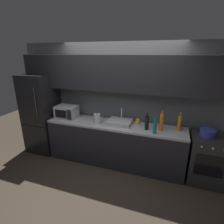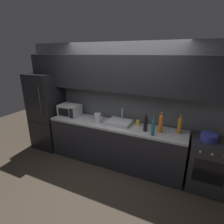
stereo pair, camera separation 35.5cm
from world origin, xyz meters
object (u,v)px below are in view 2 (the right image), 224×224
Objects in this scene: cooking_pot at (209,137)px; mug_yellow at (138,122)px; kettle at (98,118)px; wine_bottle_orange at (161,124)px; wine_bottle_amber at (180,126)px; microwave at (70,110)px; wine_bottle_dark at (146,124)px; refrigerator at (47,111)px; wine_bottle_teal at (153,128)px; oven_range at (207,164)px.

mug_yellow is at bearing 172.58° from cooking_pot.
kettle is 1.29m from wine_bottle_orange.
kettle is at bearing -164.71° from mug_yellow.
kettle is at bearing -174.88° from wine_bottle_amber.
microwave is at bearing -178.34° from wine_bottle_amber.
wine_bottle_dark is at bearing -176.06° from cooking_pot.
wine_bottle_amber is at bearing 1.63° from refrigerator.
kettle is at bearing -2.23° from refrigerator.
wine_bottle_orange is (2.05, -0.03, 0.03)m from microwave.
microwave is 1.75× the size of cooking_pot.
kettle is 2.13× the size of mug_yellow.
wine_bottle_amber is (2.37, 0.07, 0.01)m from microwave.
kettle is at bearing 173.39° from wine_bottle_teal.
wine_bottle_teal is (-0.94, -0.19, 0.60)m from oven_range.
microwave is at bearing 174.45° from kettle.
oven_range is at bearing -0.02° from refrigerator.
wine_bottle_teal is 0.98× the size of wine_bottle_amber.
oven_range is 1.13m from wine_bottle_teal.
refrigerator reaches higher than wine_bottle_orange.
oven_range is 2.69× the size of wine_bottle_dark.
wine_bottle_orange reaches higher than wine_bottle_amber.
wine_bottle_teal is 0.20m from wine_bottle_dark.
wine_bottle_orange is at bearing 13.22° from wine_bottle_dark.
mug_yellow is (-0.38, 0.36, -0.10)m from wine_bottle_teal.
wine_bottle_orange is at bearing -179.19° from cooking_pot.
wine_bottle_orange is (1.28, 0.05, 0.07)m from kettle.
wine_bottle_amber is at bearing 170.41° from oven_range.
wine_bottle_orange reaches higher than cooking_pot.
microwave is 1.59m from mug_yellow.
cooking_pot is (2.07, 0.06, -0.04)m from kettle.
oven_range is 0.51m from cooking_pot.
wine_bottle_amber is at bearing 15.40° from wine_bottle_dark.
wine_bottle_amber is at bearing 33.95° from wine_bottle_teal.
wine_bottle_orange is at bearing -20.33° from mug_yellow.
mug_yellow is 0.39× the size of cooking_pot.
wine_bottle_dark is at bearing -1.67° from refrigerator.
wine_bottle_teal is at bearing -43.64° from mug_yellow.
wine_bottle_teal reaches higher than cooking_pot.
refrigerator reaches higher than wine_bottle_dark.
cooking_pot is at bearing -7.42° from mug_yellow.
microwave is at bearing 1.55° from refrigerator.
microwave is 1.31× the size of wine_bottle_teal.
oven_range is at bearing -1.55° from cooking_pot.
wine_bottle_orange is 0.52m from mug_yellow.
mug_yellow is at bearing 132.15° from wine_bottle_dark.
refrigerator reaches higher than mug_yellow.
kettle is 2.07m from cooking_pot.
microwave is 1.96m from wine_bottle_teal.
wine_bottle_amber is at bearing 17.15° from wine_bottle_orange.
wine_bottle_dark reaches higher than cooking_pot.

